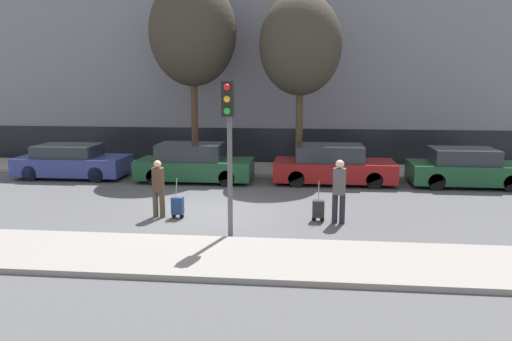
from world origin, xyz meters
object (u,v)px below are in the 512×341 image
object	(u,v)px
traffic_light	(229,128)
bare_tree_down_street	(193,33)
parked_car_0	(72,162)
parked_car_2	(333,165)
parked_car_1	(194,164)
trolley_left	(178,206)
bare_tree_near_crossing	(300,45)
trolley_right	(318,209)
pedestrian_left	(158,185)
parked_car_3	(466,169)
pedestrian_right	(339,188)

from	to	relation	value
traffic_light	bare_tree_down_street	xyz separation A→B (m)	(-2.92, 9.16, 3.01)
parked_car_0	bare_tree_down_street	bearing A→B (deg)	24.57
parked_car_0	parked_car_2	size ratio (longest dim) A/B	0.95
parked_car_1	parked_car_2	world-z (taller)	parked_car_1
parked_car_0	parked_car_1	size ratio (longest dim) A/B	0.98
parked_car_1	trolley_left	bearing A→B (deg)	-82.00
trolley_left	bare_tree_near_crossing	xyz separation A→B (m)	(3.21, 6.76, 4.77)
parked_car_2	bare_tree_near_crossing	distance (m)	4.86
traffic_light	bare_tree_down_street	bearing A→B (deg)	107.71
trolley_right	traffic_light	xyz separation A→B (m)	(-2.15, -1.82, 2.34)
pedestrian_left	traffic_light	distance (m)	3.40
parked_car_3	pedestrian_left	world-z (taller)	pedestrian_left
bare_tree_down_street	trolley_right	bearing A→B (deg)	-55.36
parked_car_2	bare_tree_down_street	xyz separation A→B (m)	(-5.68, 2.11, 5.03)
traffic_light	bare_tree_near_crossing	world-z (taller)	bare_tree_near_crossing
parked_car_0	parked_car_1	world-z (taller)	parked_car_1
parked_car_1	bare_tree_near_crossing	distance (m)	6.16
parked_car_0	pedestrian_left	world-z (taller)	pedestrian_left
pedestrian_left	trolley_right	bearing A→B (deg)	-174.68
parked_car_3	bare_tree_down_street	world-z (taller)	bare_tree_down_street
parked_car_3	bare_tree_down_street	size ratio (longest dim) A/B	0.52
trolley_right	bare_tree_down_street	world-z (taller)	bare_tree_down_street
trolley_left	bare_tree_down_street	world-z (taller)	bare_tree_down_street
parked_car_2	trolley_right	size ratio (longest dim) A/B	3.94
trolley_right	bare_tree_down_street	xyz separation A→B (m)	(-5.07, 7.34, 5.35)
parked_car_3	pedestrian_right	world-z (taller)	pedestrian_right
traffic_light	bare_tree_near_crossing	xyz separation A→B (m)	(1.46, 8.49, 2.44)
parked_car_1	bare_tree_near_crossing	world-z (taller)	bare_tree_near_crossing
pedestrian_left	bare_tree_near_crossing	xyz separation A→B (m)	(3.75, 6.71, 4.22)
bare_tree_near_crossing	pedestrian_left	bearing A→B (deg)	-119.21
pedestrian_right	trolley_right	bearing A→B (deg)	-179.94
parked_car_2	trolley_left	distance (m)	6.98
pedestrian_left	bare_tree_down_street	size ratio (longest dim) A/B	0.21
trolley_left	trolley_right	world-z (taller)	trolley_left
parked_car_2	traffic_light	distance (m)	7.84
parked_car_0	trolley_right	size ratio (longest dim) A/B	3.77
pedestrian_right	traffic_light	world-z (taller)	traffic_light
parked_car_0	trolley_left	bearing A→B (deg)	-43.40
pedestrian_left	pedestrian_right	bearing A→B (deg)	-176.22
bare_tree_down_street	pedestrian_right	bearing A→B (deg)	-53.11
pedestrian_left	traffic_light	size ratio (longest dim) A/B	0.43
trolley_left	traffic_light	size ratio (longest dim) A/B	0.30
traffic_light	pedestrian_right	bearing A→B (deg)	32.22
parked_car_3	trolley_right	bearing A→B (deg)	-135.93
trolley_left	traffic_light	xyz separation A→B (m)	(1.74, -1.73, 2.33)
parked_car_3	trolley_left	world-z (taller)	parked_car_3
pedestrian_right	bare_tree_down_street	world-z (taller)	bare_tree_down_street
parked_car_2	parked_car_1	bearing A→B (deg)	-177.87
trolley_right	parked_car_0	bearing A→B (deg)	151.09
pedestrian_left	parked_car_1	bearing A→B (deg)	-83.24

